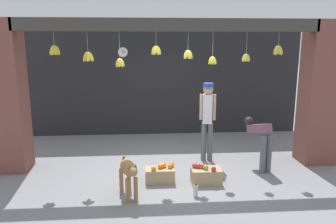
# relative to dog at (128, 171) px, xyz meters

# --- Properties ---
(ground_plane) EXTENTS (60.00, 60.00, 0.00)m
(ground_plane) POSITION_rel_dog_xyz_m (0.76, 1.10, -0.46)
(ground_plane) COLOR gray
(shop_back_wall) EXTENTS (7.64, 0.12, 2.97)m
(shop_back_wall) POSITION_rel_dog_xyz_m (0.76, 3.88, 1.03)
(shop_back_wall) COLOR #232326
(shop_back_wall) RESTS_ON ground_plane
(shop_pillar_left) EXTENTS (0.70, 0.60, 2.97)m
(shop_pillar_left) POSITION_rel_dog_xyz_m (-2.41, 1.40, 1.03)
(shop_pillar_left) COLOR brown
(shop_pillar_left) RESTS_ON ground_plane
(shop_pillar_right) EXTENTS (0.70, 0.60, 2.97)m
(shop_pillar_right) POSITION_rel_dog_xyz_m (3.94, 1.40, 1.03)
(shop_pillar_right) COLOR brown
(shop_pillar_right) RESTS_ON ground_plane
(storefront_awning) EXTENTS (5.74, 0.30, 0.92)m
(storefront_awning) POSITION_rel_dog_xyz_m (0.75, 1.22, 2.34)
(storefront_awning) COLOR #3D3833
(dog) EXTENTS (0.38, 0.81, 0.67)m
(dog) POSITION_rel_dog_xyz_m (0.00, 0.00, 0.00)
(dog) COLOR #9E7042
(dog) RESTS_ON ground_plane
(shopkeeper) EXTENTS (0.34, 0.29, 1.70)m
(shopkeeper) POSITION_rel_dog_xyz_m (1.62, 1.63, 0.55)
(shopkeeper) COLOR #56565B
(shopkeeper) RESTS_ON ground_plane
(worker_stooping) EXTENTS (0.40, 0.76, 1.00)m
(worker_stooping) POSITION_rel_dog_xyz_m (2.58, 1.05, 0.20)
(worker_stooping) COLOR #56565B
(worker_stooping) RESTS_ON ground_plane
(fruit_crate_oranges) EXTENTS (0.53, 0.32, 0.35)m
(fruit_crate_oranges) POSITION_rel_dog_xyz_m (0.55, 0.58, -0.31)
(fruit_crate_oranges) COLOR tan
(fruit_crate_oranges) RESTS_ON ground_plane
(fruit_crate_apples) EXTENTS (0.54, 0.34, 0.36)m
(fruit_crate_apples) POSITION_rel_dog_xyz_m (1.38, 0.46, -0.31)
(fruit_crate_apples) COLOR tan
(fruit_crate_apples) RESTS_ON ground_plane
(water_bottle) EXTENTS (0.08, 0.08, 0.22)m
(water_bottle) POSITION_rel_dog_xyz_m (1.11, -0.06, -0.35)
(water_bottle) COLOR silver
(water_bottle) RESTS_ON ground_plane
(wall_clock) EXTENTS (0.27, 0.03, 0.27)m
(wall_clock) POSITION_rel_dog_xyz_m (-0.27, 3.81, 1.81)
(wall_clock) COLOR black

